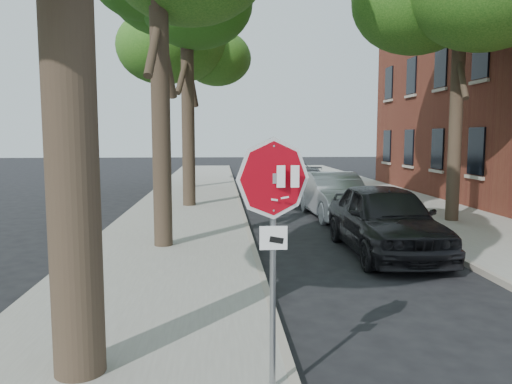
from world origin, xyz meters
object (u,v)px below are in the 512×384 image
at_px(tree_far, 189,47).
at_px(car_a, 385,219).
at_px(car_b, 334,195).
at_px(car_c, 307,184).
at_px(stop_sign, 273,215).
at_px(car_d, 291,174).

height_order(tree_far, car_a, tree_far).
xyz_separation_m(car_b, car_c, (-0.08, 4.88, -0.09)).
xyz_separation_m(stop_sign, tree_far, (-2.02, 21.14, 5.26)).
bearing_deg(car_a, car_c, 90.78).
distance_m(car_b, car_c, 4.88).
bearing_deg(tree_far, car_a, -70.26).
distance_m(car_a, car_d, 15.27).
height_order(car_a, car_d, car_a).
height_order(stop_sign, car_a, stop_sign).
relative_size(car_b, car_c, 0.99).
relative_size(stop_sign, car_d, 0.50).
xyz_separation_m(stop_sign, car_a, (3.30, 6.30, -1.13)).
height_order(car_c, car_d, car_d).
relative_size(stop_sign, tree_far, 0.28).
height_order(tree_far, car_c, tree_far).
distance_m(car_b, car_d, 10.07).
bearing_deg(car_c, car_b, -81.25).
relative_size(tree_far, car_c, 2.03).
height_order(tree_far, car_d, tree_far).
xyz_separation_m(tree_far, car_d, (5.32, 0.44, -6.49)).
distance_m(car_a, car_c, 10.09).
bearing_deg(stop_sign, car_c, 78.87).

